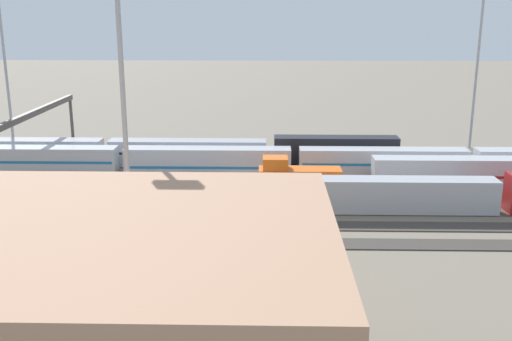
# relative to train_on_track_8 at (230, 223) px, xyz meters

# --- Properties ---
(ground_plane) EXTENTS (400.00, 400.00, 0.00)m
(ground_plane) POSITION_rel_train_on_track_8_xyz_m (0.20, -20.00, -2.16)
(ground_plane) COLOR #756B5B
(track_bed_0) EXTENTS (140.00, 2.80, 0.12)m
(track_bed_0) POSITION_rel_train_on_track_8_xyz_m (0.20, -40.00, -2.10)
(track_bed_0) COLOR #4C443D
(track_bed_0) RESTS_ON ground_plane
(track_bed_1) EXTENTS (140.00, 2.80, 0.12)m
(track_bed_1) POSITION_rel_train_on_track_8_xyz_m (0.20, -35.00, -2.10)
(track_bed_1) COLOR #3D3833
(track_bed_1) RESTS_ON ground_plane
(track_bed_2) EXTENTS (140.00, 2.80, 0.12)m
(track_bed_2) POSITION_rel_train_on_track_8_xyz_m (0.20, -30.00, -2.10)
(track_bed_2) COLOR #3D3833
(track_bed_2) RESTS_ON ground_plane
(track_bed_3) EXTENTS (140.00, 2.80, 0.12)m
(track_bed_3) POSITION_rel_train_on_track_8_xyz_m (0.20, -25.00, -2.10)
(track_bed_3) COLOR #4C443D
(track_bed_3) RESTS_ON ground_plane
(track_bed_4) EXTENTS (140.00, 2.80, 0.12)m
(track_bed_4) POSITION_rel_train_on_track_8_xyz_m (0.20, -20.00, -2.10)
(track_bed_4) COLOR #3D3833
(track_bed_4) RESTS_ON ground_plane
(track_bed_5) EXTENTS (140.00, 2.80, 0.12)m
(track_bed_5) POSITION_rel_train_on_track_8_xyz_m (0.20, -15.00, -2.10)
(track_bed_5) COLOR #4C443D
(track_bed_5) RESTS_ON ground_plane
(track_bed_6) EXTENTS (140.00, 2.80, 0.12)m
(track_bed_6) POSITION_rel_train_on_track_8_xyz_m (0.20, -10.00, -2.10)
(track_bed_6) COLOR #4C443D
(track_bed_6) RESTS_ON ground_plane
(track_bed_7) EXTENTS (140.00, 2.80, 0.12)m
(track_bed_7) POSITION_rel_train_on_track_8_xyz_m (0.20, -5.00, -2.10)
(track_bed_7) COLOR #3D3833
(track_bed_7) RESTS_ON ground_plane
(track_bed_8) EXTENTS (140.00, 2.80, 0.12)m
(track_bed_8) POSITION_rel_train_on_track_8_xyz_m (0.20, 0.00, -2.10)
(track_bed_8) COLOR #3D3833
(track_bed_8) RESTS_ON ground_plane
(train_on_track_8) EXTENTS (10.00, 3.00, 5.00)m
(train_on_track_8) POSITION_rel_train_on_track_8_xyz_m (0.00, 0.00, 0.00)
(train_on_track_8) COLOR gold
(train_on_track_8) RESTS_ON ground_plane
(train_on_track_2) EXTENTS (66.40, 3.06, 4.40)m
(train_on_track_2) POSITION_rel_train_on_track_8_xyz_m (10.36, -30.00, -0.04)
(train_on_track_2) COLOR black
(train_on_track_2) RESTS_ON ground_plane
(train_on_track_5) EXTENTS (10.00, 3.00, 5.00)m
(train_on_track_5) POSITION_rel_train_on_track_8_xyz_m (-7.29, -15.00, 0.00)
(train_on_track_5) COLOR #D85914
(train_on_track_5) RESTS_ON ground_plane
(train_on_track_3) EXTENTS (95.60, 3.06, 3.80)m
(train_on_track_3) POSITION_rel_train_on_track_8_xyz_m (-7.40, -25.00, -0.14)
(train_on_track_3) COLOR #B7BABF
(train_on_track_3) RESTS_ON ground_plane
(train_on_track_6) EXTENTS (66.40, 3.00, 4.40)m
(train_on_track_6) POSITION_rel_train_on_track_8_xyz_m (-16.52, -10.00, -0.04)
(train_on_track_6) COLOR maroon
(train_on_track_6) RESTS_ON ground_plane
(light_mast_0) EXTENTS (2.80, 0.70, 32.77)m
(light_mast_0) POSITION_rel_train_on_track_8_xyz_m (-37.32, -43.06, 18.18)
(light_mast_0) COLOR #9EA0A5
(light_mast_0) RESTS_ON ground_plane
(light_mast_1) EXTENTS (2.80, 0.70, 26.73)m
(light_mast_1) POSITION_rel_train_on_track_8_xyz_m (8.88, 3.60, 14.92)
(light_mast_1) COLOR #9EA0A5
(light_mast_1) RESTS_ON ground_plane
(light_mast_2) EXTENTS (2.80, 0.70, 31.29)m
(light_mast_2) POSITION_rel_train_on_track_8_xyz_m (39.40, -42.42, 17.39)
(light_mast_2) COLOR #9EA0A5
(light_mast_2) RESTS_ON ground_plane
(signal_gantry) EXTENTS (0.70, 45.00, 8.80)m
(signal_gantry) POSITION_rel_train_on_track_8_xyz_m (29.11, -20.00, 5.64)
(signal_gantry) COLOR #4C4742
(signal_gantry) RESTS_ON ground_plane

